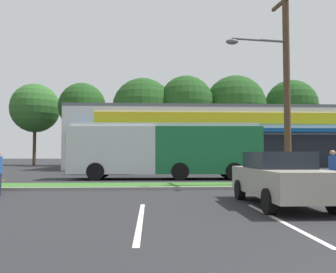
% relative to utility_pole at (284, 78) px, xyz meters
% --- Properties ---
extents(grass_median, '(56.00, 2.20, 0.12)m').
position_rel_utility_pole_xyz_m(grass_median, '(-3.28, 0.30, -4.86)').
color(grass_median, '#386B28').
rests_on(grass_median, ground_plane).
extents(curb_lip, '(56.00, 0.24, 0.12)m').
position_rel_utility_pole_xyz_m(curb_lip, '(-3.28, -0.92, -4.86)').
color(curb_lip, gray).
rests_on(curb_lip, ground_plane).
extents(parking_stripe_0, '(0.12, 4.80, 0.01)m').
position_rel_utility_pole_xyz_m(parking_stripe_0, '(-6.23, -7.52, -4.91)').
color(parking_stripe_0, silver).
rests_on(parking_stripe_0, ground_plane).
extents(parking_stripe_1, '(0.12, 4.80, 0.01)m').
position_rel_utility_pole_xyz_m(parking_stripe_1, '(-3.15, -7.78, -4.91)').
color(parking_stripe_1, silver).
rests_on(parking_stripe_1, ground_plane).
extents(storefront_building, '(29.11, 14.65, 6.13)m').
position_rel_utility_pole_xyz_m(storefront_building, '(0.55, 22.96, -1.85)').
color(storefront_building, silver).
rests_on(storefront_building, ground_plane).
extents(tree_far_left, '(6.62, 6.62, 11.06)m').
position_rel_utility_pole_xyz_m(tree_far_left, '(-21.73, 32.93, 2.81)').
color(tree_far_left, '#473323').
rests_on(tree_far_left, ground_plane).
extents(tree_left, '(6.10, 6.10, 10.73)m').
position_rel_utility_pole_xyz_m(tree_left, '(-14.94, 30.53, 2.75)').
color(tree_left, '#473323').
rests_on(tree_left, ground_plane).
extents(tree_mid_left, '(7.82, 7.82, 11.16)m').
position_rel_utility_pole_xyz_m(tree_mid_left, '(-7.01, 29.22, 2.33)').
color(tree_mid_left, '#473323').
rests_on(tree_mid_left, ground_plane).
extents(tree_mid, '(6.87, 6.87, 11.39)m').
position_rel_utility_pole_xyz_m(tree_mid, '(-1.54, 28.60, 3.02)').
color(tree_mid, '#473323').
rests_on(tree_mid, ground_plane).
extents(tree_mid_right, '(8.04, 8.04, 11.73)m').
position_rel_utility_pole_xyz_m(tree_mid_right, '(5.00, 29.73, 2.79)').
color(tree_mid_right, '#473323').
rests_on(tree_mid_right, ground_plane).
extents(tree_right, '(7.08, 7.08, 11.60)m').
position_rel_utility_pole_xyz_m(tree_right, '(13.15, 31.41, 3.12)').
color(tree_right, '#473323').
rests_on(tree_right, ground_plane).
extents(utility_pole, '(3.09, 2.40, 9.15)m').
position_rel_utility_pole_xyz_m(utility_pole, '(0.00, 0.00, 0.00)').
color(utility_pole, '#4C3826').
rests_on(utility_pole, ground_plane).
extents(city_bus, '(11.20, 2.93, 3.25)m').
position_rel_utility_pole_xyz_m(city_bus, '(-5.17, 5.41, -3.15)').
color(city_bus, '#196638').
rests_on(city_bus, ground_plane).
extents(car_0, '(4.46, 1.92, 1.47)m').
position_rel_utility_pole_xyz_m(car_0, '(-9.56, 10.84, -4.16)').
color(car_0, '#9E998C').
rests_on(car_0, ground_plane).
extents(car_1, '(4.64, 1.90, 1.48)m').
position_rel_utility_pole_xyz_m(car_1, '(2.38, 11.60, -4.16)').
color(car_1, '#B7B7BC').
rests_on(car_1, ground_plane).
extents(car_5, '(1.86, 4.56, 1.53)m').
position_rel_utility_pole_xyz_m(car_5, '(-2.30, -5.55, -4.13)').
color(car_5, '#9E998C').
rests_on(car_5, ground_plane).
extents(pedestrian_by_pole, '(0.33, 0.33, 1.63)m').
position_rel_utility_pole_xyz_m(pedestrian_by_pole, '(1.26, -1.77, -4.10)').
color(pedestrian_by_pole, '#726651').
rests_on(pedestrian_by_pole, ground_plane).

